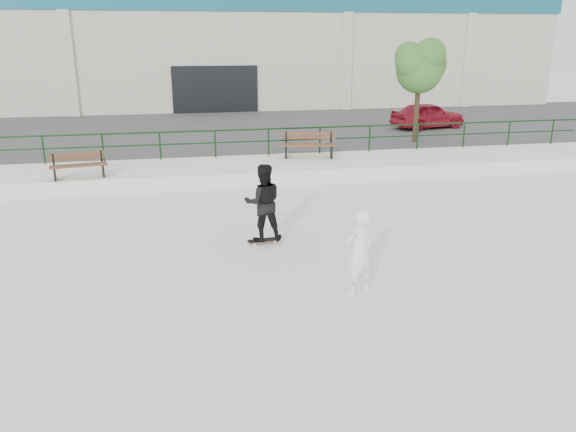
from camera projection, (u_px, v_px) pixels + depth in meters
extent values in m
plane|color=silver|center=(308.00, 289.00, 11.18)|extent=(120.00, 120.00, 0.00)
cube|color=silver|center=(247.00, 170.00, 19.98)|extent=(30.00, 3.00, 0.50)
cube|color=#3D3D3D|center=(225.00, 133.00, 27.92)|extent=(60.00, 14.00, 0.50)
cylinder|color=black|center=(242.00, 130.00, 20.81)|extent=(28.00, 0.06, 0.06)
cylinder|color=black|center=(242.00, 142.00, 20.95)|extent=(28.00, 0.05, 0.05)
cylinder|color=black|center=(44.00, 150.00, 19.66)|extent=(0.06, 0.06, 1.00)
cylinder|color=black|center=(103.00, 148.00, 20.03)|extent=(0.06, 0.06, 1.00)
cylinder|color=black|center=(160.00, 146.00, 20.40)|extent=(0.06, 0.06, 1.00)
cylinder|color=black|center=(215.00, 144.00, 20.78)|extent=(0.06, 0.06, 1.00)
cylinder|color=black|center=(269.00, 142.00, 21.15)|extent=(0.06, 0.06, 1.00)
cylinder|color=black|center=(320.00, 140.00, 21.52)|extent=(0.06, 0.06, 1.00)
cylinder|color=black|center=(370.00, 139.00, 21.89)|extent=(0.06, 0.06, 1.00)
cylinder|color=black|center=(417.00, 137.00, 22.26)|extent=(0.06, 0.06, 1.00)
cylinder|color=black|center=(464.00, 135.00, 22.64)|extent=(0.06, 0.06, 1.00)
cylinder|color=black|center=(509.00, 134.00, 23.01)|extent=(0.06, 0.06, 1.00)
cylinder|color=black|center=(552.00, 132.00, 23.38)|extent=(0.06, 0.06, 1.00)
cube|color=beige|center=(206.00, 49.00, 39.85)|extent=(44.00, 16.00, 8.00)
cube|color=#176476|center=(204.00, 2.00, 38.91)|extent=(44.20, 16.20, 1.80)
cube|color=black|center=(215.00, 94.00, 33.06)|extent=(5.00, 0.15, 3.20)
cube|color=beige|center=(70.00, 69.00, 31.07)|extent=(0.60, 0.25, 6.20)
cube|color=beige|center=(347.00, 66.00, 34.05)|extent=(0.60, 0.25, 6.20)
cube|color=beige|center=(468.00, 65.00, 35.54)|extent=(0.60, 0.25, 6.20)
cube|color=brown|center=(79.00, 166.00, 17.57)|extent=(1.73, 0.41, 0.04)
cube|color=brown|center=(79.00, 165.00, 17.72)|extent=(1.73, 0.41, 0.04)
cube|color=brown|center=(78.00, 164.00, 17.88)|extent=(1.73, 0.41, 0.04)
cube|color=brown|center=(78.00, 158.00, 17.89)|extent=(1.72, 0.33, 0.10)
cube|color=brown|center=(77.00, 154.00, 17.85)|extent=(1.72, 0.33, 0.10)
cube|color=black|center=(55.00, 174.00, 17.54)|extent=(0.14, 0.48, 0.40)
cube|color=black|center=(53.00, 160.00, 17.64)|extent=(0.07, 0.06, 0.40)
cube|color=black|center=(103.00, 170.00, 18.04)|extent=(0.14, 0.48, 0.40)
cube|color=black|center=(101.00, 156.00, 18.14)|extent=(0.07, 0.06, 0.40)
cube|color=brown|center=(309.00, 146.00, 20.55)|extent=(2.00, 0.55, 0.04)
cube|color=brown|center=(309.00, 145.00, 20.74)|extent=(2.00, 0.55, 0.04)
cube|color=brown|center=(309.00, 144.00, 20.94)|extent=(2.00, 0.55, 0.04)
cube|color=brown|center=(309.00, 138.00, 20.96)|extent=(1.98, 0.46, 0.11)
cube|color=brown|center=(309.00, 134.00, 20.91)|extent=(1.98, 0.46, 0.11)
cube|color=black|center=(286.00, 151.00, 20.83)|extent=(0.18, 0.56, 0.47)
cube|color=black|center=(286.00, 138.00, 20.96)|extent=(0.08, 0.07, 0.47)
cube|color=black|center=(331.00, 151.00, 20.81)|extent=(0.18, 0.56, 0.47)
cube|color=black|center=(331.00, 138.00, 20.95)|extent=(0.08, 0.07, 0.47)
cylinder|color=#403220|center=(416.00, 112.00, 23.64)|extent=(0.21, 0.21, 2.56)
sphere|color=#255C22|center=(419.00, 70.00, 23.12)|extent=(1.92, 1.92, 1.92)
sphere|color=#255C22|center=(428.00, 64.00, 23.45)|extent=(1.50, 1.50, 1.50)
sphere|color=#255C22|center=(412.00, 62.00, 22.74)|extent=(1.39, 1.39, 1.39)
sphere|color=#255C22|center=(430.00, 54.00, 22.56)|extent=(1.28, 1.28, 1.28)
sphere|color=#255C22|center=(409.00, 56.00, 23.30)|extent=(1.18, 1.18, 1.18)
imported|color=maroon|center=(428.00, 115.00, 27.46)|extent=(3.94, 2.25, 1.26)
cube|color=black|center=(264.00, 240.00, 13.62)|extent=(0.80, 0.30, 0.02)
cube|color=brown|center=(264.00, 240.00, 13.62)|extent=(0.80, 0.30, 0.01)
cube|color=#9B9CA0|center=(253.00, 243.00, 13.55)|extent=(0.08, 0.17, 0.03)
cube|color=#9B9CA0|center=(274.00, 240.00, 13.71)|extent=(0.08, 0.17, 0.03)
cylinder|color=white|center=(254.00, 245.00, 13.47)|extent=(0.06, 0.03, 0.06)
cylinder|color=white|center=(252.00, 242.00, 13.64)|extent=(0.06, 0.03, 0.06)
cylinder|color=white|center=(275.00, 242.00, 13.63)|extent=(0.06, 0.03, 0.06)
cylinder|color=white|center=(273.00, 240.00, 13.80)|extent=(0.06, 0.03, 0.06)
imported|color=black|center=(263.00, 203.00, 13.33)|extent=(0.93, 0.73, 1.87)
imported|color=white|center=(360.00, 253.00, 10.71)|extent=(0.72, 0.60, 1.71)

